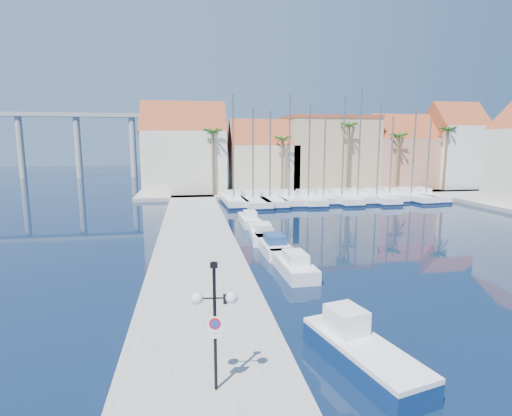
{
  "coord_description": "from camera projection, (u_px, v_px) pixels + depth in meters",
  "views": [
    {
      "loc": [
        -9.44,
        -14.64,
        7.92
      ],
      "look_at": [
        -4.48,
        14.78,
        3.0
      ],
      "focal_mm": 28.0,
      "sensor_mm": 36.0,
      "label": 1
    }
  ],
  "objects": [
    {
      "name": "bollard",
      "position": [
        225.0,
        299.0,
        18.53
      ],
      "size": [
        0.18,
        0.18,
        0.45
      ],
      "primitive_type": "cylinder",
      "color": "black",
      "rests_on": "quay_west"
    },
    {
      "name": "palm_4",
      "position": [
        447.0,
        132.0,
        61.32
      ],
      "size": [
        2.6,
        2.6,
        10.65
      ],
      "color": "brown",
      "rests_on": "shore_north"
    },
    {
      "name": "building_1",
      "position": [
        263.0,
        159.0,
        62.28
      ],
      "size": [
        10.3,
        8.0,
        11.0
      ],
      "color": "beige",
      "rests_on": "shore_north"
    },
    {
      "name": "palm_2",
      "position": [
        349.0,
        128.0,
        58.61
      ],
      "size": [
        2.6,
        2.6,
        11.15
      ],
      "color": "brown",
      "rests_on": "shore_north"
    },
    {
      "name": "building_2",
      "position": [
        328.0,
        153.0,
        64.9
      ],
      "size": [
        14.2,
        10.2,
        11.5
      ],
      "color": "tan",
      "rests_on": "shore_north"
    },
    {
      "name": "sailboat_4",
      "position": [
        307.0,
        198.0,
        52.73
      ],
      "size": [
        2.87,
        10.16,
        12.73
      ],
      "rotation": [
        0.0,
        0.0,
        -0.02
      ],
      "color": "white",
      "rests_on": "ground"
    },
    {
      "name": "sailboat_3",
      "position": [
        288.0,
        198.0,
        52.76
      ],
      "size": [
        3.11,
        10.15,
        13.96
      ],
      "rotation": [
        0.0,
        0.0,
        -0.05
      ],
      "color": "white",
      "rests_on": "ground"
    },
    {
      "name": "sailboat_8",
      "position": [
        374.0,
        197.0,
        54.16
      ],
      "size": [
        2.82,
        10.1,
        13.07
      ],
      "rotation": [
        0.0,
        0.0,
        0.02
      ],
      "color": "white",
      "rests_on": "ground"
    },
    {
      "name": "sailboat_2",
      "position": [
        269.0,
        199.0,
        52.13
      ],
      "size": [
        3.06,
        10.89,
        11.83
      ],
      "rotation": [
        0.0,
        0.0,
        0.02
      ],
      "color": "white",
      "rests_on": "ground"
    },
    {
      "name": "sailboat_0",
      "position": [
        233.0,
        200.0,
        51.68
      ],
      "size": [
        3.11,
        10.22,
        13.77
      ],
      "rotation": [
        0.0,
        0.0,
        0.04
      ],
      "color": "white",
      "rests_on": "ground"
    },
    {
      "name": "motorboat_west_3",
      "position": [
        249.0,
        219.0,
        38.89
      ],
      "size": [
        1.62,
        5.03,
        1.4
      ],
      "rotation": [
        0.0,
        0.0,
        0.0
      ],
      "color": "white",
      "rests_on": "ground"
    },
    {
      "name": "sailboat_7",
      "position": [
        356.0,
        196.0,
        54.34
      ],
      "size": [
        3.03,
        8.85,
        14.86
      ],
      "rotation": [
        0.0,
        0.0,
        0.08
      ],
      "color": "white",
      "rests_on": "ground"
    },
    {
      "name": "shore_north",
      "position": [
        309.0,
        190.0,
        65.38
      ],
      "size": [
        54.0,
        16.0,
        0.5
      ],
      "primitive_type": "cube",
      "color": "gray",
      "rests_on": "ground"
    },
    {
      "name": "palm_0",
      "position": [
        213.0,
        134.0,
        55.48
      ],
      "size": [
        2.6,
        2.6,
        10.15
      ],
      "color": "brown",
      "rests_on": "shore_north"
    },
    {
      "name": "ground",
      "position": [
        416.0,
        329.0,
        17.08
      ],
      "size": [
        260.0,
        260.0,
        0.0
      ],
      "primitive_type": "plane",
      "color": "black",
      "rests_on": "ground"
    },
    {
      "name": "fishing_boat",
      "position": [
        361.0,
        351.0,
        14.11
      ],
      "size": [
        2.98,
        5.59,
        1.86
      ],
      "rotation": [
        0.0,
        0.0,
        0.24
      ],
      "color": "navy",
      "rests_on": "ground"
    },
    {
      "name": "sailboat_5",
      "position": [
        322.0,
        197.0,
        53.81
      ],
      "size": [
        2.63,
        8.46,
        11.54
      ],
      "rotation": [
        0.0,
        0.0,
        0.05
      ],
      "color": "white",
      "rests_on": "ground"
    },
    {
      "name": "building_0",
      "position": [
        184.0,
        152.0,
        60.11
      ],
      "size": [
        12.3,
        9.0,
        13.5
      ],
      "color": "beige",
      "rests_on": "shore_north"
    },
    {
      "name": "lamp_post",
      "position": [
        215.0,
        307.0,
        11.7
      ],
      "size": [
        1.36,
        0.46,
        4.02
      ],
      "rotation": [
        0.0,
        0.0,
        -0.1
      ],
      "color": "black",
      "rests_on": "quay_west"
    },
    {
      "name": "sailboat_6",
      "position": [
        340.0,
        197.0,
        53.59
      ],
      "size": [
        2.73,
        10.18,
        13.77
      ],
      "rotation": [
        0.0,
        0.0,
        -0.0
      ],
      "color": "white",
      "rests_on": "ground"
    },
    {
      "name": "sailboat_11",
      "position": [
        424.0,
        195.0,
        55.83
      ],
      "size": [
        3.05,
        9.68,
        11.11
      ],
      "rotation": [
        0.0,
        0.0,
        -0.06
      ],
      "color": "white",
      "rests_on": "ground"
    },
    {
      "name": "palm_1",
      "position": [
        283.0,
        141.0,
        57.28
      ],
      "size": [
        2.6,
        2.6,
        9.15
      ],
      "color": "brown",
      "rests_on": "shore_north"
    },
    {
      "name": "sailboat_1",
      "position": [
        252.0,
        200.0,
        51.82
      ],
      "size": [
        3.35,
        11.82,
        12.14
      ],
      "rotation": [
        0.0,
        0.0,
        0.02
      ],
      "color": "white",
      "rests_on": "ground"
    },
    {
      "name": "building_4",
      "position": [
        453.0,
        148.0,
        66.28
      ],
      "size": [
        8.3,
        8.0,
        14.0
      ],
      "color": "silver",
      "rests_on": "shore_north"
    },
    {
      "name": "palm_3",
      "position": [
        399.0,
        138.0,
        60.16
      ],
      "size": [
        2.6,
        2.6,
        9.65
      ],
      "color": "brown",
      "rests_on": "shore_north"
    },
    {
      "name": "quay_west",
      "position": [
        197.0,
        250.0,
        28.7
      ],
      "size": [
        6.0,
        77.0,
        0.5
      ],
      "primitive_type": "cube",
      "color": "gray",
      "rests_on": "ground"
    },
    {
      "name": "building_3",
      "position": [
        399.0,
        155.0,
        65.96
      ],
      "size": [
        10.3,
        8.0,
        12.0
      ],
      "color": "tan",
      "rests_on": "shore_north"
    },
    {
      "name": "sailboat_10",
      "position": [
        408.0,
        196.0,
        55.25
      ],
      "size": [
        3.31,
        10.12,
        12.5
      ],
      "rotation": [
        0.0,
        0.0,
        0.07
      ],
      "color": "white",
      "rests_on": "ground"
    },
    {
      "name": "motorboat_west_0",
      "position": [
        293.0,
        264.0,
        24.55
      ],
      "size": [
        1.92,
        5.43,
        1.4
      ],
      "rotation": [
        0.0,
        0.0,
        0.04
      ],
      "color": "white",
      "rests_on": "ground"
    },
    {
      "name": "sailboat_9",
      "position": [
        388.0,
        195.0,
        55.65
      ],
      "size": [
        2.22,
        8.11,
        11.4
      ],
      "rotation": [
        0.0,
        0.0,
        0.01
      ],
      "color": "white",
      "rests_on": "ground"
    },
    {
      "name": "viaduct",
      "position": [
        53.0,
        132.0,
        88.78
      ],
      "size": [
        48.0,
        2.2,
        14.45
      ],
      "color": "#9E9E99",
      "rests_on": "ground"
    },
    {
      "name": "motorboat_west_2",
      "position": [
        262.0,
        233.0,
        33.09
      ],
      "size": [
        2.38,
        6.04,
        1.4
      ],
      "rotation": [
        0.0,
        0.0,
        -0.08
      ],
      "color": "white",
      "rests_on": "ground"
    },
    {
      "name": "motorboat_west_1",
      "position": [
        273.0,
        245.0,
        29.23
      ],
      "size": [
        1.92,
        5.7,
        1.4
      ],
      "rotation": [
        0.0,
        0.0,
        0.02
      ],
      "color": "white",
      "rests_on": "ground"
    }
  ]
}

